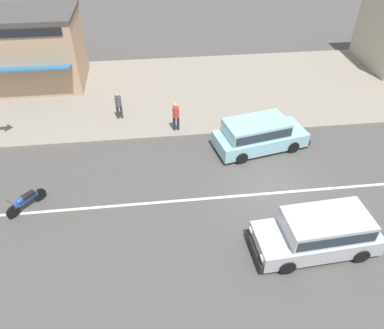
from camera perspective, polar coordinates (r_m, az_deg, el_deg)
name	(u,v)px	position (r m, az deg, el deg)	size (l,w,h in m)	color
ground_plane	(273,193)	(16.72, 12.25, -4.28)	(160.00, 160.00, 0.00)	#4C4947
lane_centre_stripe	(273,193)	(16.72, 12.25, -4.27)	(50.40, 0.14, 0.01)	silver
kerb_strip	(230,88)	(24.32, 5.84, 11.48)	(68.00, 10.00, 0.15)	gray
minivan_silver_0	(320,231)	(14.48, 18.95, -9.63)	(4.69, 2.16, 1.56)	#B7BABF
minivan_pale_blue_1	(258,134)	(18.74, 10.09, 4.67)	(4.87, 2.74, 1.56)	#93C6D6
motorcycle_1	(25,201)	(16.85, -24.04, -5.09)	(1.32, 1.39, 0.80)	black
pedestrian_near_clock	(118,104)	(20.91, -11.15, 9.08)	(0.34, 0.34, 1.55)	#333338
pedestrian_mid_kerb	(176,115)	(19.50, -2.47, 7.61)	(0.34, 0.34, 1.61)	#232838
shopfront_mid_block	(32,49)	(25.69, -23.17, 15.86)	(5.85, 4.92, 4.47)	tan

